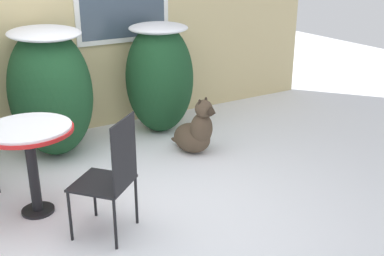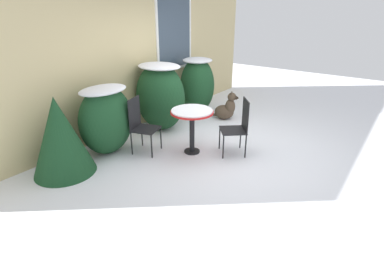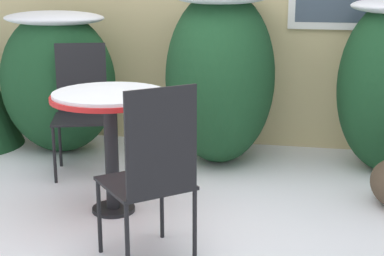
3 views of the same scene
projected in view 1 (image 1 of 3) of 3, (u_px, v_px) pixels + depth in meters
The scene contains 7 objects.
ground_plane at pixel (110, 219), 4.11m from camera, with size 16.00×16.00×0.00m, color white.
house_wall at pixel (35, 18), 5.40m from camera, with size 8.00×0.10×2.77m.
shrub_middle at pixel (50, 89), 5.17m from camera, with size 0.88×1.10×1.40m.
shrub_right at pixel (160, 76), 5.83m from camera, with size 0.83×0.81×1.34m.
patio_table at pixel (29, 141), 3.98m from camera, with size 0.75×0.75×0.80m.
patio_chair_far_side at pixel (112, 174), 3.72m from camera, with size 0.60×0.60×0.99m.
dog at pixel (196, 133), 5.34m from camera, with size 0.47×0.64×0.66m.
Camera 1 is at (-1.24, -3.41, 2.19)m, focal length 45.00 mm.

